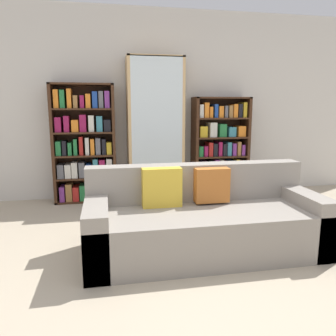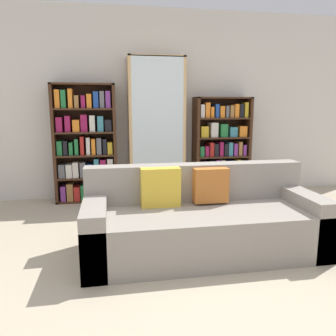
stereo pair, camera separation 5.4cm
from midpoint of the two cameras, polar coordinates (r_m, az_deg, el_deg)
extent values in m
plane|color=tan|center=(2.65, 5.19, -19.30)|extent=(16.00, 16.00, 0.00)
cube|color=beige|center=(4.93, -3.27, 10.93)|extent=(6.90, 0.06, 2.70)
cube|color=gray|center=(3.05, 5.97, -10.87)|extent=(2.12, 0.84, 0.42)
cube|color=gray|center=(3.23, 4.47, -2.41)|extent=(2.12, 0.20, 0.36)
cube|color=gray|center=(2.91, -12.78, -10.87)|extent=(0.20, 0.84, 0.54)
cube|color=gray|center=(3.42, 21.77, -8.11)|extent=(0.20, 0.84, 0.54)
cube|color=gold|center=(3.00, -1.60, -3.39)|extent=(0.36, 0.12, 0.36)
cube|color=#B76628|center=(3.11, 7.13, -2.97)|extent=(0.32, 0.12, 0.32)
cube|color=#3D2314|center=(4.75, -19.56, 3.90)|extent=(0.04, 0.32, 1.63)
cube|color=#3D2314|center=(4.70, -9.75, 4.29)|extent=(0.04, 0.32, 1.63)
cube|color=#3D2314|center=(4.69, -15.15, 13.90)|extent=(0.85, 0.32, 0.02)
cube|color=#3D2314|center=(4.86, -14.24, -5.34)|extent=(0.85, 0.32, 0.02)
cube|color=#3D2314|center=(4.86, -14.57, 4.31)|extent=(0.85, 0.01, 1.63)
cube|color=#3D2314|center=(4.78, -14.42, -1.55)|extent=(0.77, 0.32, 0.02)
cube|color=#3D2314|center=(4.73, -14.59, 2.20)|extent=(0.77, 0.32, 0.02)
cube|color=#3D2314|center=(4.70, -14.77, 6.03)|extent=(0.77, 0.32, 0.02)
cube|color=#3D2314|center=(4.68, -14.96, 9.89)|extent=(0.77, 0.32, 0.02)
cube|color=#7A3384|center=(4.85, -18.14, -4.14)|extent=(0.07, 0.24, 0.21)
cube|color=olive|center=(4.84, -17.08, -3.92)|extent=(0.08, 0.24, 0.24)
cube|color=#AD231E|center=(4.84, -15.98, -4.16)|extent=(0.08, 0.24, 0.20)
cube|color=#237038|center=(4.82, -14.87, -4.01)|extent=(0.08, 0.24, 0.22)
cube|color=olive|center=(4.81, -13.77, -3.75)|extent=(0.07, 0.24, 0.26)
cube|color=#1E4293|center=(4.81, -12.62, -3.71)|extent=(0.08, 0.24, 0.26)
cube|color=#237038|center=(4.81, -11.55, -3.72)|extent=(0.06, 0.24, 0.25)
cube|color=#7A3384|center=(4.82, -10.41, -4.15)|extent=(0.06, 0.24, 0.17)
cube|color=#5B5B60|center=(4.79, -18.38, -0.45)|extent=(0.08, 0.24, 0.19)
cube|color=beige|center=(4.77, -17.24, -0.41)|extent=(0.08, 0.24, 0.19)
cube|color=beige|center=(4.76, -16.20, -0.22)|extent=(0.08, 0.24, 0.22)
cube|color=#5B5B60|center=(4.75, -15.04, -0.20)|extent=(0.08, 0.24, 0.21)
cube|color=#1E4293|center=(4.75, -13.95, -0.34)|extent=(0.07, 0.24, 0.18)
cube|color=teal|center=(4.74, -12.81, 0.13)|extent=(0.06, 0.24, 0.26)
cube|color=#8E1947|center=(4.74, -11.72, 0.09)|extent=(0.08, 0.24, 0.24)
cube|color=beige|center=(4.74, -10.53, 0.20)|extent=(0.08, 0.24, 0.25)
cube|color=#237038|center=(4.74, -18.74, 3.33)|extent=(0.07, 0.24, 0.19)
cube|color=black|center=(4.73, -17.82, 3.40)|extent=(0.05, 0.24, 0.20)
cube|color=#237038|center=(4.72, -16.94, 3.28)|extent=(0.05, 0.24, 0.17)
cube|color=#237038|center=(4.71, -16.07, 3.60)|extent=(0.05, 0.24, 0.22)
cube|color=#AD231E|center=(4.70, -15.15, 3.82)|extent=(0.05, 0.24, 0.25)
cube|color=beige|center=(4.70, -14.18, 3.77)|extent=(0.05, 0.24, 0.24)
cube|color=orange|center=(4.70, -13.31, 3.69)|extent=(0.05, 0.24, 0.22)
cube|color=#5B5B60|center=(4.69, -12.39, 3.79)|extent=(0.06, 0.24, 0.23)
cube|color=black|center=(4.69, -11.44, 3.74)|extent=(0.05, 0.24, 0.21)
cube|color=gold|center=(4.70, -10.57, 3.49)|extent=(0.07, 0.24, 0.17)
cube|color=#8E1947|center=(4.71, -18.80, 7.18)|extent=(0.08, 0.24, 0.20)
cube|color=#8E1947|center=(4.70, -17.49, 7.35)|extent=(0.07, 0.24, 0.22)
cube|color=orange|center=(4.69, -16.14, 7.09)|extent=(0.09, 0.24, 0.16)
cube|color=#8E1947|center=(4.68, -14.87, 7.56)|extent=(0.09, 0.24, 0.23)
cube|color=beige|center=(4.67, -13.51, 7.56)|extent=(0.07, 0.24, 0.22)
cube|color=teal|center=(4.67, -12.17, 7.55)|extent=(0.08, 0.24, 0.21)
cube|color=black|center=(4.67, -10.88, 7.30)|extent=(0.09, 0.24, 0.16)
cube|color=orange|center=(4.71, -19.12, 11.28)|extent=(0.06, 0.24, 0.24)
cube|color=#237038|center=(4.70, -18.15, 11.32)|extent=(0.06, 0.24, 0.24)
cube|color=orange|center=(4.69, -17.07, 11.47)|extent=(0.06, 0.24, 0.25)
cube|color=olive|center=(4.68, -16.08, 11.00)|extent=(0.06, 0.24, 0.17)
cube|color=#8E1947|center=(4.67, -15.01, 11.05)|extent=(0.05, 0.24, 0.17)
cube|color=orange|center=(4.67, -14.03, 11.23)|extent=(0.06, 0.24, 0.19)
cube|color=#1E4293|center=(4.67, -12.93, 11.47)|extent=(0.07, 0.24, 0.22)
cube|color=#5B5B60|center=(4.66, -11.93, 11.55)|extent=(0.06, 0.24, 0.23)
cube|color=#7A3384|center=(4.66, -10.92, 11.59)|extent=(0.06, 0.24, 0.23)
cube|color=tan|center=(4.67, -7.14, 6.62)|extent=(0.04, 0.36, 2.00)
cube|color=tan|center=(4.78, 1.92, 6.78)|extent=(0.04, 0.36, 2.00)
cube|color=tan|center=(4.75, -2.66, 18.73)|extent=(0.79, 0.36, 0.02)
cube|color=tan|center=(4.88, -2.47, -4.96)|extent=(0.79, 0.36, 0.02)
cube|color=tan|center=(4.88, -2.86, 6.86)|extent=(0.79, 0.01, 2.00)
cube|color=silver|center=(4.54, -2.24, 6.58)|extent=(0.71, 0.01, 1.98)
cube|color=tan|center=(4.79, -2.50, -0.30)|extent=(0.71, 0.32, 0.02)
cube|color=tan|center=(4.73, -2.54, 4.36)|extent=(0.71, 0.32, 0.02)
cube|color=tan|center=(4.70, -2.58, 9.10)|extent=(0.71, 0.32, 0.02)
cube|color=tan|center=(4.71, -2.62, 13.86)|extent=(0.71, 0.32, 0.02)
cylinder|color=silver|center=(4.84, -5.62, -4.53)|extent=(0.01, 0.01, 0.07)
cone|color=silver|center=(4.82, -5.64, -3.59)|extent=(0.09, 0.09, 0.09)
cylinder|color=silver|center=(4.86, -4.05, -4.44)|extent=(0.01, 0.01, 0.07)
cone|color=silver|center=(4.84, -4.07, -3.51)|extent=(0.09, 0.09, 0.09)
cylinder|color=silver|center=(4.85, -2.44, -4.45)|extent=(0.01, 0.01, 0.07)
cone|color=silver|center=(4.83, -2.45, -3.52)|extent=(0.09, 0.09, 0.09)
cylinder|color=silver|center=(4.87, -0.88, -4.37)|extent=(0.01, 0.01, 0.07)
cone|color=silver|center=(4.85, -0.89, -3.45)|extent=(0.09, 0.09, 0.09)
cylinder|color=silver|center=(4.89, 0.67, -4.31)|extent=(0.01, 0.01, 0.07)
cone|color=silver|center=(4.87, 0.67, -3.38)|extent=(0.09, 0.09, 0.09)
cylinder|color=silver|center=(4.75, -5.51, 0.24)|extent=(0.01, 0.01, 0.09)
cone|color=silver|center=(4.73, -5.53, 1.38)|extent=(0.09, 0.09, 0.11)
cylinder|color=silver|center=(4.75, -3.48, 0.28)|extent=(0.01, 0.01, 0.09)
cone|color=silver|center=(4.73, -3.49, 1.41)|extent=(0.09, 0.09, 0.11)
cylinder|color=silver|center=(4.80, -1.53, 0.39)|extent=(0.01, 0.01, 0.09)
cone|color=silver|center=(4.78, -1.54, 1.52)|extent=(0.09, 0.09, 0.11)
cylinder|color=silver|center=(4.83, 0.41, 0.47)|extent=(0.01, 0.01, 0.09)
cone|color=silver|center=(4.82, 0.41, 1.59)|extent=(0.09, 0.09, 0.11)
cylinder|color=silver|center=(4.69, -5.93, 4.82)|extent=(0.01, 0.01, 0.07)
cone|color=silver|center=(4.68, -5.95, 5.73)|extent=(0.08, 0.08, 0.08)
cylinder|color=silver|center=(4.72, -4.59, 4.87)|extent=(0.01, 0.01, 0.07)
cone|color=silver|center=(4.71, -4.60, 5.78)|extent=(0.08, 0.08, 0.08)
cylinder|color=silver|center=(4.72, -3.22, 4.89)|extent=(0.01, 0.01, 0.07)
cone|color=silver|center=(4.71, -3.23, 5.79)|extent=(0.08, 0.08, 0.08)
cylinder|color=silver|center=(4.74, -1.89, 4.93)|extent=(0.01, 0.01, 0.07)
cone|color=silver|center=(4.73, -1.90, 5.83)|extent=(0.08, 0.08, 0.08)
cylinder|color=silver|center=(4.75, -0.53, 4.94)|extent=(0.01, 0.01, 0.07)
cone|color=silver|center=(4.74, -0.53, 5.84)|extent=(0.08, 0.08, 0.08)
cylinder|color=silver|center=(4.79, 0.74, 4.99)|extent=(0.01, 0.01, 0.07)
cone|color=silver|center=(4.78, 0.75, 5.88)|extent=(0.08, 0.08, 0.08)
cylinder|color=silver|center=(4.66, -6.01, 9.60)|extent=(0.01, 0.01, 0.07)
cone|color=silver|center=(4.66, -6.03, 10.52)|extent=(0.08, 0.08, 0.08)
cylinder|color=silver|center=(4.68, -4.64, 9.63)|extent=(0.01, 0.01, 0.07)
cone|color=silver|center=(4.68, -4.66, 10.54)|extent=(0.08, 0.08, 0.08)
cylinder|color=silver|center=(4.70, -3.28, 9.65)|extent=(0.01, 0.01, 0.07)
cone|color=silver|center=(4.70, -3.29, 10.56)|extent=(0.08, 0.08, 0.08)
cylinder|color=silver|center=(4.73, -1.94, 9.67)|extent=(0.01, 0.01, 0.07)
cone|color=silver|center=(4.73, -1.95, 10.57)|extent=(0.08, 0.08, 0.08)
cylinder|color=silver|center=(4.72, -0.54, 9.67)|extent=(0.01, 0.01, 0.07)
cone|color=silver|center=(4.72, -0.54, 10.58)|extent=(0.08, 0.08, 0.08)
cylinder|color=silver|center=(4.76, 0.77, 9.68)|extent=(0.01, 0.01, 0.07)
cone|color=silver|center=(4.76, 0.77, 10.58)|extent=(0.08, 0.08, 0.08)
cylinder|color=silver|center=(4.69, -6.14, 14.50)|extent=(0.01, 0.01, 0.09)
cone|color=silver|center=(4.70, -6.16, 15.68)|extent=(0.08, 0.08, 0.11)
cylinder|color=silver|center=(4.67, -4.70, 14.54)|extent=(0.01, 0.01, 0.09)
cone|color=silver|center=(4.68, -4.71, 15.72)|extent=(0.08, 0.08, 0.11)
cylinder|color=silver|center=(4.69, -3.30, 14.55)|extent=(0.01, 0.01, 0.09)
cone|color=silver|center=(4.70, -3.32, 15.72)|extent=(0.08, 0.08, 0.11)
cylinder|color=silver|center=(4.71, -1.91, 14.55)|extent=(0.01, 0.01, 0.09)
cone|color=silver|center=(4.71, -1.91, 15.72)|extent=(0.08, 0.08, 0.11)
cylinder|color=silver|center=(4.75, -0.57, 14.52)|extent=(0.01, 0.01, 0.09)
cone|color=silver|center=(4.75, -0.58, 15.68)|extent=(0.08, 0.08, 0.11)
cylinder|color=silver|center=(4.76, 0.79, 14.50)|extent=(0.01, 0.01, 0.09)
cone|color=silver|center=(4.77, 0.80, 15.66)|extent=(0.08, 0.08, 0.11)
cube|color=#3D2314|center=(4.88, 4.33, 3.62)|extent=(0.04, 0.32, 1.46)
cube|color=#3D2314|center=(5.14, 12.94, 3.74)|extent=(0.04, 0.32, 1.46)
cube|color=#3D2314|center=(4.96, 8.99, 11.96)|extent=(0.83, 0.32, 0.02)
cube|color=#3D2314|center=(5.13, 8.52, -4.29)|extent=(0.83, 0.32, 0.02)
cube|color=#3D2314|center=(5.14, 8.18, 3.90)|extent=(0.83, 0.01, 1.46)
cube|color=#3D2314|center=(5.06, 8.61, -1.07)|extent=(0.75, 0.32, 0.02)
cube|color=#3D2314|center=(5.01, 8.70, 2.09)|extent=(0.75, 0.32, 0.02)
cube|color=#3D2314|center=(4.98, 8.79, 5.31)|extent=(0.75, 0.32, 0.02)
cube|color=#3D2314|center=(4.96, 8.89, 8.56)|extent=(0.75, 0.32, 0.02)
cube|color=olive|center=(5.00, 5.14, -3.19)|extent=(0.06, 0.24, 0.22)
cube|color=gold|center=(5.03, 6.08, -3.50)|extent=(0.07, 0.24, 0.15)
cube|color=#5B5B60|center=(5.05, 7.08, -3.38)|extent=(0.07, 0.24, 0.17)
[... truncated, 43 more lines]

